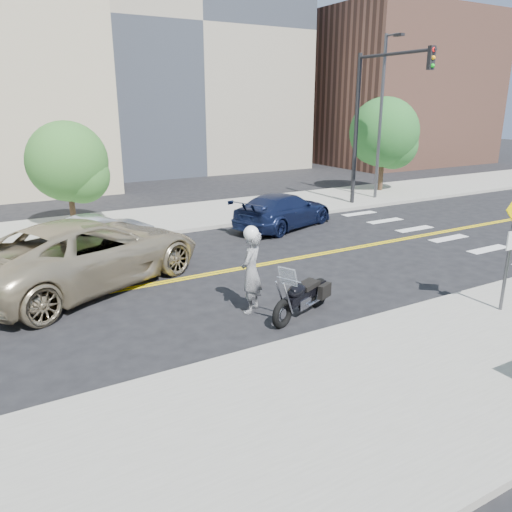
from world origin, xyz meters
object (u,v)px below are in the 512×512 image
object	(u,v)px
motorcyclist	(251,270)
suv	(88,253)
parked_car_silver	(100,233)
pedestrian_sign	(512,238)
parked_car_blue	(284,210)
motorcycle	(302,288)

from	to	relation	value
motorcyclist	suv	bearing A→B (deg)	-92.46
motorcyclist	parked_car_silver	world-z (taller)	motorcyclist
pedestrian_sign	motorcyclist	size ratio (longest dim) A/B	1.37
pedestrian_sign	parked_car_blue	size ratio (longest dim) A/B	0.61
parked_car_silver	motorcycle	bearing A→B (deg)	-173.92
pedestrian_sign	parked_car_blue	bearing A→B (deg)	88.41
pedestrian_sign	suv	size ratio (longest dim) A/B	0.44
motorcyclist	suv	world-z (taller)	motorcyclist
parked_car_blue	motorcycle	bearing A→B (deg)	129.57
pedestrian_sign	motorcycle	distance (m)	5.00
pedestrian_sign	parked_car_silver	bearing A→B (deg)	123.89
motorcycle	suv	xyz separation A→B (m)	(-4.00, 4.73, 0.25)
motorcycle	parked_car_blue	xyz separation A→B (m)	(4.45, 7.69, 0.02)
motorcyclist	parked_car_blue	size ratio (longest dim) A/B	0.44
pedestrian_sign	parked_car_silver	size ratio (longest dim) A/B	0.79
pedestrian_sign	motorcyclist	distance (m)	6.13
pedestrian_sign	motorcycle	xyz separation A→B (m)	(-4.17, 2.45, -1.26)
suv	parked_car_silver	bearing A→B (deg)	-43.02
motorcycle	pedestrian_sign	bearing A→B (deg)	-53.78
suv	motorcyclist	bearing A→B (deg)	-166.88
parked_car_silver	parked_car_blue	distance (m)	7.35
parked_car_silver	motorcyclist	bearing A→B (deg)	-178.70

